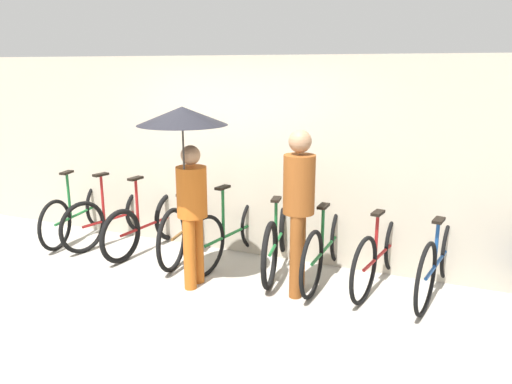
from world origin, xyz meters
name	(u,v)px	position (x,y,z in m)	size (l,w,h in m)	color
ground_plane	(167,314)	(0.00, 0.00, 0.00)	(30.00, 30.00, 0.00)	#9E998E
back_wall	(245,158)	(0.00, 1.86, 1.22)	(13.62, 0.12, 2.45)	#B2A893
parked_bicycle_0	(79,212)	(-2.35, 1.46, 0.36)	(0.45, 1.70, 1.06)	black
parked_bicycle_1	(116,216)	(-1.76, 1.51, 0.36)	(0.55, 1.67, 0.99)	black
parked_bicycle_2	(148,224)	(-1.18, 1.41, 0.35)	(0.44, 1.63, 1.00)	black
parked_bicycle_3	(190,225)	(-0.59, 1.47, 0.39)	(0.44, 1.79, 1.04)	black
parked_bicycle_4	(233,231)	(0.00, 1.49, 0.38)	(0.49, 1.78, 0.98)	black
parked_bicycle_5	(279,237)	(0.59, 1.49, 0.38)	(0.51, 1.79, 1.03)	black
parked_bicycle_6	(327,245)	(1.18, 1.46, 0.38)	(0.44, 1.81, 1.06)	black
parked_bicycle_7	(381,253)	(1.77, 1.49, 0.37)	(0.47, 1.71, 0.98)	black
parked_bicycle_8	(439,259)	(2.35, 1.49, 0.38)	(0.47, 1.76, 1.03)	black
pedestrian_leading	(186,152)	(-0.09, 0.60, 1.49)	(0.90, 0.90, 1.94)	#B25619
pedestrian_center	(299,200)	(1.00, 0.93, 1.01)	(0.32, 0.32, 1.72)	brown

